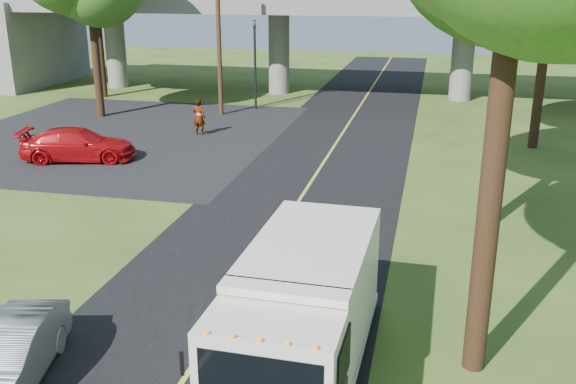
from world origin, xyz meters
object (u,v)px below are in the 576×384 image
(traffic_signal, at_px, (255,55))
(step_van, at_px, (303,309))
(pedestrian, at_px, (199,117))
(silver_sedan, at_px, (7,357))
(utility_pole, at_px, (219,33))
(red_sedan, at_px, (78,145))

(traffic_signal, xyz_separation_m, step_van, (8.20, -25.98, -1.80))
(pedestrian, bearing_deg, silver_sedan, 106.94)
(utility_pole, bearing_deg, pedestrian, -83.72)
(red_sedan, xyz_separation_m, silver_sedan, (7.14, -14.92, -0.08))
(traffic_signal, relative_size, utility_pole, 0.58)
(step_van, xyz_separation_m, silver_sedan, (-5.40, -1.64, -0.79))
(utility_pole, bearing_deg, traffic_signal, 53.13)
(utility_pole, relative_size, step_van, 1.45)
(step_van, height_order, silver_sedan, step_van)
(utility_pole, distance_m, step_van, 26.07)
(utility_pole, height_order, pedestrian, utility_pole)
(utility_pole, xyz_separation_m, silver_sedan, (4.30, -25.62, -3.98))
(red_sedan, bearing_deg, silver_sedan, -169.35)
(traffic_signal, height_order, silver_sedan, traffic_signal)
(pedestrian, bearing_deg, traffic_signal, -90.96)
(step_van, height_order, pedestrian, step_van)
(silver_sedan, xyz_separation_m, pedestrian, (-3.74, 20.54, 0.30))
(silver_sedan, relative_size, pedestrian, 2.04)
(red_sedan, bearing_deg, utility_pole, -29.78)
(traffic_signal, distance_m, utility_pole, 2.86)
(traffic_signal, height_order, pedestrian, traffic_signal)
(traffic_signal, height_order, step_van, traffic_signal)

